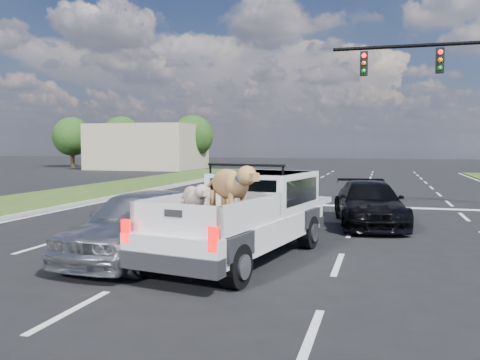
{
  "coord_description": "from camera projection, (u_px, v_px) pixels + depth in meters",
  "views": [
    {
      "loc": [
        2.59,
        -10.29,
        2.42
      ],
      "look_at": [
        -0.88,
        2.0,
        1.53
      ],
      "focal_mm": 38.0,
      "sensor_mm": 36.0,
      "label": 1
    }
  ],
  "objects": [
    {
      "name": "ground",
      "position": [
        254.0,
        259.0,
        10.75
      ],
      "size": [
        160.0,
        160.0,
        0.0
      ],
      "primitive_type": "plane",
      "color": "black",
      "rests_on": "ground"
    },
    {
      "name": "building_left",
      "position": [
        148.0,
        147.0,
        50.57
      ],
      "size": [
        10.0,
        8.0,
        4.4
      ],
      "primitive_type": "cube",
      "color": "tan",
      "rests_on": "ground"
    },
    {
      "name": "curb_left",
      "position": [
        59.0,
        208.0,
        18.95
      ],
      "size": [
        0.15,
        60.0,
        0.14
      ],
      "primitive_type": "cube",
      "color": "#9F9991",
      "rests_on": "ground"
    },
    {
      "name": "tree_far_a",
      "position": [
        72.0,
        137.0,
        55.12
      ],
      "size": [
        4.2,
        4.2,
        5.4
      ],
      "color": "#332114",
      "rests_on": "ground"
    },
    {
      "name": "tree_far_c",
      "position": [
        193.0,
        136.0,
        51.34
      ],
      "size": [
        4.2,
        4.2,
        5.4
      ],
      "color": "#332114",
      "rests_on": "ground"
    },
    {
      "name": "road_markings",
      "position": [
        302.0,
        217.0,
        17.05
      ],
      "size": [
        17.75,
        60.0,
        0.01
      ],
      "color": "silver",
      "rests_on": "ground"
    },
    {
      "name": "silver_sedan",
      "position": [
        141.0,
        224.0,
        10.71
      ],
      "size": [
        2.2,
        4.6,
        1.52
      ],
      "primitive_type": "imported",
      "rotation": [
        0.0,
        0.0,
        -0.09
      ],
      "color": "#B8BAC0",
      "rests_on": "ground"
    },
    {
      "name": "pickup_truck",
      "position": [
        244.0,
        214.0,
        10.76
      ],
      "size": [
        2.9,
        5.64,
        2.02
      ],
      "rotation": [
        0.0,
        0.0,
        -0.19
      ],
      "color": "black",
      "rests_on": "ground"
    },
    {
      "name": "grass_median_left",
      "position": [
        4.0,
        206.0,
        19.62
      ],
      "size": [
        5.0,
        60.0,
        0.1
      ],
      "primitive_type": "cube",
      "color": "#284515",
      "rests_on": "ground"
    },
    {
      "name": "black_coupe",
      "position": [
        369.0,
        204.0,
        15.21
      ],
      "size": [
        2.57,
        4.77,
        1.32
      ],
      "primitive_type": "imported",
      "rotation": [
        0.0,
        0.0,
        0.17
      ],
      "color": "black",
      "rests_on": "ground"
    },
    {
      "name": "tree_far_b",
      "position": [
        122.0,
        136.0,
        53.5
      ],
      "size": [
        4.2,
        4.2,
        5.4
      ],
      "color": "#332114",
      "rests_on": "ground"
    }
  ]
}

